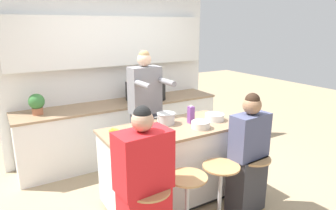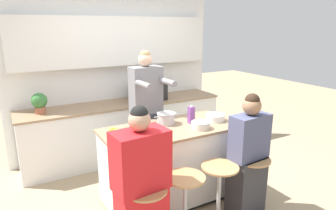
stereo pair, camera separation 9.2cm
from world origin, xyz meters
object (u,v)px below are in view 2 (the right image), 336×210
kitchen_island (171,164)px  fruit_bowl (200,125)px  bar_stool_center_right (219,191)px  person_wrapped_blanket (141,187)px  cooking_pot (166,118)px  person_cooking (147,118)px  microwave (148,91)px  bar_stool_center_left (185,203)px  banana_bunch (113,130)px  bar_stool_rightmost (251,183)px  coffee_cup_near (152,129)px  potted_plant (39,102)px  person_seated_near (248,161)px  juice_carton (191,115)px

kitchen_island → fruit_bowl: bearing=-34.7°
kitchen_island → bar_stool_center_right: size_ratio=2.41×
person_wrapped_blanket → cooking_pot: size_ratio=4.62×
person_cooking → fruit_bowl: person_cooking is taller
microwave → kitchen_island: bearing=-105.2°
bar_stool_center_left → bar_stool_center_right: size_ratio=1.00×
fruit_bowl → banana_bunch: fruit_bowl is taller
bar_stool_rightmost → microwave: 2.22m
cooking_pot → person_wrapped_blanket: bearing=-131.5°
fruit_bowl → person_wrapped_blanket: bearing=-155.2°
bar_stool_rightmost → coffee_cup_near: bearing=145.0°
person_cooking → banana_bunch: (-0.60, -0.42, 0.07)m
person_wrapped_blanket → potted_plant: person_wrapped_blanket is taller
bar_stool_rightmost → potted_plant: potted_plant is taller
person_seated_near → potted_plant: (-1.84, 2.10, 0.42)m
bar_stool_rightmost → banana_bunch: (-1.27, 0.86, 0.58)m
person_seated_near → person_wrapped_blanket: bearing=175.7°
cooking_pot → banana_bunch: bearing=176.1°
kitchen_island → banana_bunch: banana_bunch is taller
bar_stool_rightmost → juice_carton: bearing=117.1°
bar_stool_center_right → banana_bunch: bearing=135.5°
bar_stool_rightmost → person_seated_near: 0.26m
fruit_bowl → microwave: bearing=86.0°
kitchen_island → coffee_cup_near: 0.57m
kitchen_island → juice_carton: juice_carton is taller
person_seated_near → potted_plant: bearing=126.9°
bar_stool_rightmost → coffee_cup_near: 1.26m
person_wrapped_blanket → person_cooking: bearing=57.9°
person_wrapped_blanket → potted_plant: size_ratio=4.96×
bar_stool_center_right → person_seated_near: bearing=2.1°
bar_stool_center_left → bar_stool_center_right: same height
coffee_cup_near → microwave: bearing=65.9°
person_wrapped_blanket → banana_bunch: person_wrapped_blanket is taller
juice_carton → potted_plant: 2.10m
bar_stool_center_right → microwave: (0.18, 2.07, 0.67)m
bar_stool_center_right → coffee_cup_near: bearing=128.3°
bar_stool_center_left → bar_stool_center_right: bearing=1.1°
kitchen_island → microwave: 1.59m
microwave → potted_plant: size_ratio=1.92×
bar_stool_center_left → coffee_cup_near: bearing=94.8°
person_cooking → person_seated_near: bearing=-63.9°
person_cooking → cooking_pot: size_ratio=5.73×
kitchen_island → bar_stool_center_right: (0.21, -0.64, -0.10)m
person_wrapped_blanket → fruit_bowl: 1.08m
bar_stool_center_right → person_wrapped_blanket: person_wrapped_blanket is taller
bar_stool_rightmost → person_wrapped_blanket: bearing=178.1°
bar_stool_rightmost → fruit_bowl: 0.85m
fruit_bowl → bar_stool_rightmost: bearing=-52.6°
bar_stool_center_left → potted_plant: 2.45m
fruit_bowl → juice_carton: 0.22m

